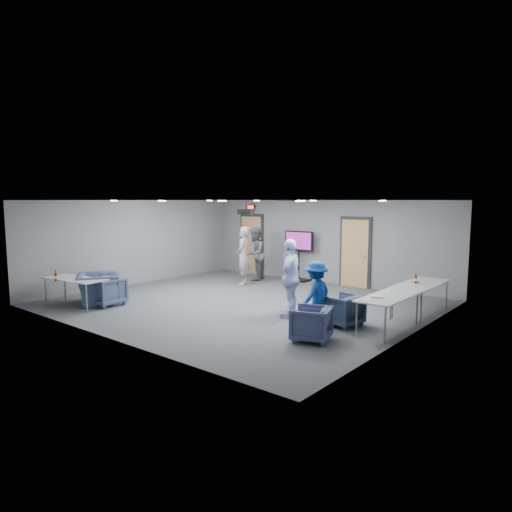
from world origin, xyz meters
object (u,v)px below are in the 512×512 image
Objects in this scene: person_d at (316,294)px; chair_front_a at (107,291)px; chair_right_c at (311,324)px; chair_front_b at (99,288)px; table_right_a at (421,285)px; tv_stand at (299,253)px; table_right_b at (389,298)px; bottle_right at (416,279)px; chair_right_b at (342,310)px; person_a at (243,256)px; table_front_left at (75,280)px; person_c at (290,278)px; bottle_front at (56,277)px; person_b at (255,254)px; projector at (246,211)px.

chair_front_a is at bearing -71.23° from person_d.
person_d is 1.78× the size of chair_front_a.
chair_right_c is 0.92× the size of chair_front_a.
chair_front_b is 0.62× the size of table_right_a.
table_right_a is 5.11m from tv_stand.
bottle_right reaches higher than table_right_b.
table_right_a is at bearing 166.54° from chair_right_b.
person_a reaches higher than chair_front_a.
person_d is 0.78× the size of table_right_b.
person_a is 5.73m from table_right_a.
table_right_b is at bearing 15.00° from table_front_left.
person_c is 5.71m from bottle_front.
person_b is at bearing 80.85° from bottle_front.
person_d reaches higher than table_right_b.
projector is (-2.87, 1.07, 1.69)m from person_d.
chair_front_a is at bearing -41.93° from person_a.
bottle_right is 4.60m from projector.
person_c is 6.30× the size of bottle_front.
chair_right_b is 6.90m from bottle_front.
table_front_left reaches higher than chair_front_a.
person_b is 6.02m from table_right_a.
person_b is 5.93m from chair_right_b.
chair_right_b is 3.89m from projector.
person_a reaches higher than chair_right_b.
bottle_right is (0.83, 2.04, 0.48)m from chair_right_b.
chair_front_b is 0.72× the size of tv_stand.
tv_stand is at bearing 119.70° from person_a.
tv_stand reaches higher than bottle_front.
tv_stand reaches higher than person_d.
chair_front_b is (-1.20, -4.40, -0.54)m from person_a.
table_front_left is (-6.20, -1.39, 0.35)m from chair_right_c.
table_front_left is at bearing 124.94° from table_right_a.
bottle_front is (-6.97, -5.44, 0.15)m from table_right_a.
chair_right_c is 0.61× the size of chair_front_b.
tv_stand reaches higher than bottle_right.
table_front_left is (-7.05, -4.92, -0.01)m from table_right_a.
chair_right_b is at bearing 156.89° from table_right_a.
person_b is at bearing -150.47° from chair_right_c.
chair_right_b is at bearing -126.91° from chair_front_b.
person_a is 2.71m from projector.
person_b is 1.50× the size of chair_front_b.
table_right_b is (1.30, 0.75, -0.03)m from person_d.
bottle_right is at bearing 58.64° from person_b.
chair_front_a is at bearing 41.96° from table_front_left.
table_right_b is (5.73, -1.98, -0.25)m from person_a.
projector is (-4.07, -1.45, 1.58)m from bottle_right.
person_c is 3.19m from table_right_a.
projector is at bearing 14.11° from person_b.
projector is at bearing -133.37° from chair_front_a.
bottle_right is at bearing 167.59° from chair_right_b.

